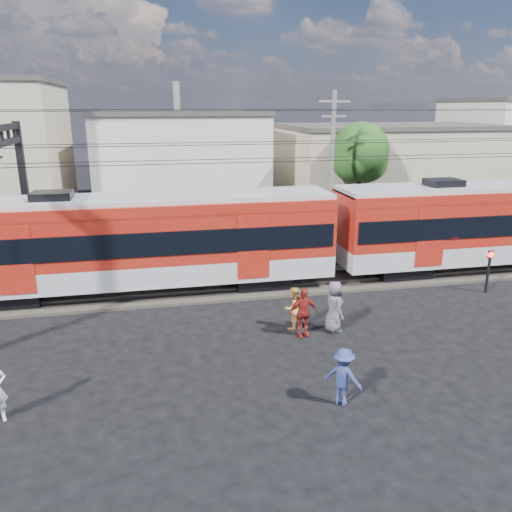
{
  "coord_description": "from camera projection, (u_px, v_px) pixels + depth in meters",
  "views": [
    {
      "loc": [
        -4.12,
        -12.39,
        7.66
      ],
      "look_at": [
        -0.51,
        5.0,
        2.3
      ],
      "focal_mm": 35.0,
      "sensor_mm": 36.0,
      "label": 1
    }
  ],
  "objects": [
    {
      "name": "commuter_train",
      "position": [
        145.0,
        239.0,
        20.55
      ],
      "size": [
        50.3,
        3.08,
        4.17
      ],
      "color": "black",
      "rests_on": "ground"
    },
    {
      "name": "rail_far",
      "position": [
        250.0,
        276.0,
        22.78
      ],
      "size": [
        70.0,
        0.12,
        0.12
      ],
      "primitive_type": "cube",
      "color": "#59544C",
      "rests_on": "track_bed"
    },
    {
      "name": "track_bed",
      "position": [
        254.0,
        284.0,
        22.12
      ],
      "size": [
        70.0,
        3.4,
        0.12
      ],
      "primitive_type": "cube",
      "color": "#2D2823",
      "rests_on": "ground"
    },
    {
      "name": "pedestrian_d",
      "position": [
        303.0,
        312.0,
        17.06
      ],
      "size": [
        1.06,
        0.5,
        1.75
      ],
      "primitive_type": "imported",
      "rotation": [
        0.0,
        0.0,
        0.07
      ],
      "color": "maroon",
      "rests_on": "ground"
    },
    {
      "name": "building_midwest",
      "position": [
        179.0,
        160.0,
        38.5
      ],
      "size": [
        12.24,
        12.24,
        7.3
      ],
      "color": "beige",
      "rests_on": "ground"
    },
    {
      "name": "pedestrian_c",
      "position": [
        343.0,
        377.0,
        13.15
      ],
      "size": [
        1.18,
        1.13,
        1.61
      ],
      "primitive_type": "imported",
      "rotation": [
        0.0,
        0.0,
        2.43
      ],
      "color": "navy",
      "rests_on": "ground"
    },
    {
      "name": "catenary",
      "position": [
        31.0,
        175.0,
        18.96
      ],
      "size": [
        70.0,
        9.3,
        7.52
      ],
      "color": "black",
      "rests_on": "ground"
    },
    {
      "name": "crossing_signal",
      "position": [
        489.0,
        264.0,
        20.98
      ],
      "size": [
        0.27,
        0.27,
        1.86
      ],
      "color": "black",
      "rests_on": "ground"
    },
    {
      "name": "building_mideast",
      "position": [
        388.0,
        166.0,
        38.94
      ],
      "size": [
        16.32,
        10.2,
        6.3
      ],
      "color": "tan",
      "rests_on": "ground"
    },
    {
      "name": "tree_near",
      "position": [
        362.0,
        154.0,
        32.03
      ],
      "size": [
        3.82,
        3.64,
        6.72
      ],
      "color": "#382619",
      "rests_on": "ground"
    },
    {
      "name": "pedestrian_e",
      "position": [
        334.0,
        306.0,
        17.44
      ],
      "size": [
        0.74,
        0.99,
        1.85
      ],
      "primitive_type": "imported",
      "rotation": [
        0.0,
        0.0,
        1.75
      ],
      "color": "#535358",
      "rests_on": "ground"
    },
    {
      "name": "rail_near",
      "position": [
        257.0,
        288.0,
        21.38
      ],
      "size": [
        70.0,
        0.12,
        0.12
      ],
      "primitive_type": "cube",
      "color": "#59544C",
      "rests_on": "track_bed"
    },
    {
      "name": "utility_pole_mid",
      "position": [
        332.0,
        163.0,
        28.55
      ],
      "size": [
        1.8,
        0.24,
        8.5
      ],
      "color": "slate",
      "rests_on": "ground"
    },
    {
      "name": "pedestrian_b",
      "position": [
        293.0,
        308.0,
        17.68
      ],
      "size": [
        0.93,
        0.84,
        1.56
      ],
      "primitive_type": "imported",
      "rotation": [
        0.0,
        0.0,
        3.55
      ],
      "color": "gold",
      "rests_on": "ground"
    },
    {
      "name": "ground",
      "position": [
        308.0,
        378.0,
        14.63
      ],
      "size": [
        120.0,
        120.0,
        0.0
      ],
      "primitive_type": "plane",
      "color": "black",
      "rests_on": "ground"
    },
    {
      "name": "building_east",
      "position": [
        512.0,
        146.0,
        45.13
      ],
      "size": [
        10.2,
        10.2,
        8.3
      ],
      "color": "beige",
      "rests_on": "ground"
    }
  ]
}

